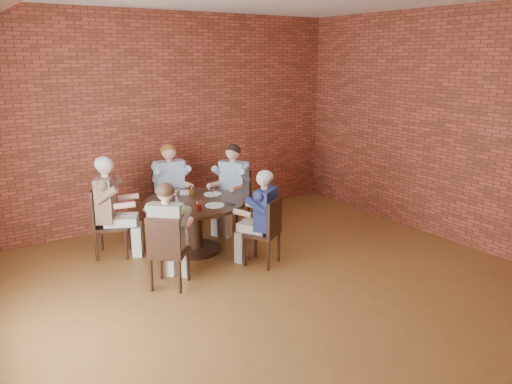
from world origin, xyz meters
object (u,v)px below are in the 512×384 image
chair_a (235,198)px  chair_e (267,229)px  diner_e (262,218)px  smartphone (231,203)px  diner_b (171,189)px  diner_a (232,189)px  chair_c (105,220)px  dining_table (194,216)px  diner_c (111,207)px  diner_d (168,235)px  chair_b (170,198)px  chair_d (167,250)px

chair_a → chair_e: size_ratio=1.06×
chair_e → diner_e: diner_e is taller
smartphone → diner_b: bearing=101.8°
diner_b → smartphone: 1.42m
diner_a → chair_c: diner_a is taller
diner_e → dining_table: bearing=-90.0°
chair_a → diner_c: 2.01m
diner_a → dining_table: bearing=-90.0°
diner_d → smartphone: diner_d is taller
dining_table → diner_c: diner_c is taller
chair_a → smartphone: chair_a is taller
chair_a → chair_e: chair_a is taller
dining_table → diner_d: diner_d is taller
diner_a → chair_c: (-2.01, 0.06, -0.17)m
diner_a → chair_b: 1.02m
chair_b → chair_d: (-0.90, -1.99, -0.02)m
chair_a → diner_d: size_ratio=0.74×
dining_table → chair_b: (0.09, 1.07, -0.01)m
diner_c → smartphone: bearing=-97.3°
diner_b → chair_e: 2.02m
chair_e → chair_a: bearing=-136.3°
dining_table → chair_b: chair_b is taller
chair_d → diner_d: bearing=-90.0°
chair_c → chair_e: size_ratio=1.07×
diner_a → diner_d: (-1.66, -1.33, -0.04)m
diner_b → diner_a: bearing=-26.8°
diner_a → diner_e: diner_a is taller
chair_a → smartphone: (-0.62, -0.93, 0.23)m
diner_b → smartphone: diner_b is taller
dining_table → chair_e: chair_e is taller
diner_a → chair_a: bearing=90.0°
diner_a → chair_d: 2.21m
diner_c → smartphone: diner_c is taller
chair_c → diner_e: bearing=-105.0°
chair_b → diner_b: bearing=-90.0°
chair_c → smartphone: 1.76m
dining_table → diner_d: 1.15m
chair_d → chair_e: size_ratio=1.01×
diner_a → diner_c: (-1.92, 0.02, 0.01)m
diner_b → chair_d: 2.10m
diner_b → smartphone: bearing=-74.0°
diner_d → chair_c: bearing=-34.2°
diner_c → chair_d: (0.21, -1.41, -0.20)m
diner_d → diner_e: bearing=-140.3°
chair_b → diner_a: bearing=-31.6°
chair_a → diner_e: size_ratio=0.75×
dining_table → diner_a: size_ratio=1.05×
chair_d → smartphone: bearing=-115.0°
chair_d → chair_b: bearing=-72.8°
diner_d → diner_e: 1.31m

